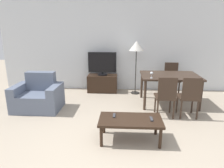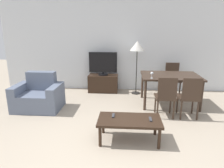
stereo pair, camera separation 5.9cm
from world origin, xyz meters
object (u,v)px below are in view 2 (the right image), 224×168
object	(u,v)px
dining_chair_far	(172,77)
floor_lamp	(137,48)
dining_table	(170,78)
remote_primary	(150,119)
remote_secondary	(113,115)
armchair	(39,96)
tv	(103,64)
dining_chair_near	(166,95)
dining_chair_near_right	(190,96)
coffee_table	(129,122)
wine_glass_left	(152,74)
tv_stand	(103,83)

from	to	relation	value
dining_chair_far	floor_lamp	size ratio (longest dim) A/B	0.60
dining_table	remote_primary	size ratio (longest dim) A/B	8.99
remote_primary	remote_secondary	size ratio (longest dim) A/B	1.00
armchair	tv	bearing A→B (deg)	46.35
dining_chair_near	remote_secondary	bearing A→B (deg)	-140.27
tv	dining_table	xyz separation A→B (m)	(1.71, -0.90, -0.18)
remote_primary	dining_chair_far	bearing A→B (deg)	70.71
dining_table	dining_chair_near_right	size ratio (longest dim) A/B	1.54
coffee_table	wine_glass_left	xyz separation A→B (m)	(0.50, 1.38, 0.49)
dining_chair_near_right	coffee_table	bearing A→B (deg)	-142.32
dining_table	floor_lamp	bearing A→B (deg)	134.57
dining_chair_near_right	remote_secondary	bearing A→B (deg)	-150.44
dining_table	dining_chair_near_right	distance (m)	0.84
tv_stand	remote_primary	world-z (taller)	tv_stand
dining_chair_near_right	remote_primary	world-z (taller)	dining_chair_near_right
tv_stand	dining_chair_near	size ratio (longest dim) A/B	0.96
dining_chair_far	dining_chair_near	bearing A→B (deg)	-106.68
floor_lamp	tv_stand	bearing A→B (deg)	172.50
armchair	dining_chair_near	world-z (taller)	dining_chair_near
remote_primary	remote_secondary	xyz separation A→B (m)	(-0.60, 0.10, 0.00)
armchair	tv_stand	distance (m)	1.93
floor_lamp	remote_primary	world-z (taller)	floor_lamp
dining_chair_far	wine_glass_left	distance (m)	1.39
dining_chair_far	remote_primary	bearing A→B (deg)	-109.29
dining_chair_near_right	floor_lamp	world-z (taller)	floor_lamp
tv	dining_chair_near_right	world-z (taller)	tv
wine_glass_left	dining_table	bearing A→B (deg)	35.89
tv_stand	tv	size ratio (longest dim) A/B	1.05
remote_primary	dining_chair_near_right	bearing A→B (deg)	46.91
dining_table	remote_secondary	world-z (taller)	dining_table
armchair	dining_chair_near	bearing A→B (deg)	-5.94
remote_primary	wine_glass_left	bearing A→B (deg)	83.24
dining_chair_far	remote_secondary	distance (m)	2.84
armchair	remote_secondary	distance (m)	2.12
coffee_table	dining_table	xyz separation A→B (m)	(0.98, 1.73, 0.31)
dining_chair_far	coffee_table	bearing A→B (deg)	-115.81
dining_table	dining_chair_near	world-z (taller)	dining_chair_near
dining_chair_near	tv_stand	bearing A→B (deg)	131.15
remote_secondary	wine_glass_left	world-z (taller)	wine_glass_left
tv	remote_secondary	size ratio (longest dim) A/B	5.33
dining_chair_near_right	remote_secondary	xyz separation A→B (m)	(-1.49, -0.84, -0.10)
remote_primary	remote_secondary	distance (m)	0.61
tv	remote_primary	distance (m)	2.86
dining_table	remote_secondary	size ratio (longest dim) A/B	8.99
tv_stand	remote_secondary	bearing A→B (deg)	-79.69
armchair	coffee_table	xyz separation A→B (m)	(2.06, -1.23, 0.05)
armchair	dining_chair_near_right	xyz separation A→B (m)	(3.27, -0.29, 0.20)
tv_stand	floor_lamp	bearing A→B (deg)	-7.50
wine_glass_left	floor_lamp	bearing A→B (deg)	104.10
tv	remote_primary	world-z (taller)	tv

